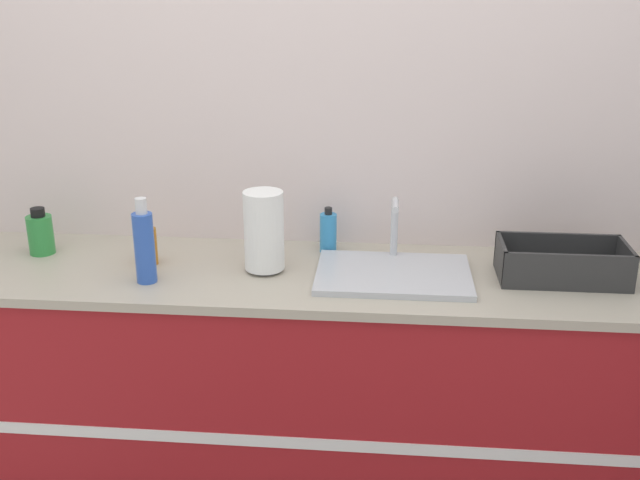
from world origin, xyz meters
TOP-DOWN VIEW (x-y plane):
  - wall_back at (0.00, 0.59)m, footprint 4.97×0.06m
  - counter_cabinet at (0.00, 0.28)m, footprint 2.60×0.59m
  - sink at (0.39, 0.26)m, footprint 0.49×0.34m
  - paper_towel_roll at (-0.03, 0.28)m, footprint 0.13×0.13m
  - dish_rack at (0.92, 0.29)m, footprint 0.40×0.20m
  - bottle_blue at (-0.38, 0.15)m, footprint 0.06×0.06m
  - bottle_green at (-0.82, 0.36)m, footprint 0.09×0.09m
  - bottle_amber at (-0.42, 0.30)m, footprint 0.06×0.06m
  - soap_dispenser at (0.16, 0.47)m, footprint 0.06×0.06m

SIDE VIEW (x-z plane):
  - counter_cabinet at x=0.00m, z-range 0.00..0.89m
  - sink at x=0.39m, z-range 0.80..1.02m
  - dish_rack at x=0.92m, z-range 0.87..0.99m
  - bottle_amber at x=-0.42m, z-range 0.88..1.03m
  - soap_dispenser at x=0.16m, z-range 0.88..1.04m
  - bottle_green at x=-0.82m, z-range 0.88..1.04m
  - bottle_blue at x=-0.38m, z-range 0.87..1.15m
  - paper_towel_roll at x=-0.03m, z-range 0.89..1.16m
  - wall_back at x=0.00m, z-range 0.00..2.60m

